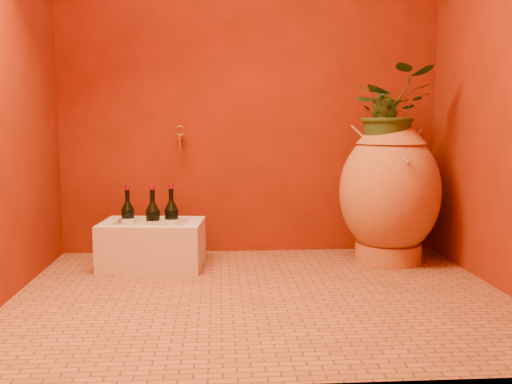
{
  "coord_description": "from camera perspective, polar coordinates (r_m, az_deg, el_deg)",
  "views": [
    {
      "loc": [
        -0.21,
        -2.8,
        0.88
      ],
      "look_at": [
        -0.0,
        0.35,
        0.48
      ],
      "focal_mm": 40.0,
      "sensor_mm": 36.0,
      "label": 1
    }
  ],
  "objects": [
    {
      "name": "wall_back",
      "position": [
        3.83,
        -0.62,
        12.68
      ],
      "size": [
        2.5,
        0.02,
        2.5
      ],
      "primitive_type": "cube",
      "color": "#611D05",
      "rests_on": "ground"
    },
    {
      "name": "wall_tap",
      "position": [
        3.73,
        -7.61,
        5.48
      ],
      "size": [
        0.07,
        0.15,
        0.16
      ],
      "color": "#B57729",
      "rests_on": "wall_back"
    },
    {
      "name": "wine_bottle_a",
      "position": [
        3.58,
        -12.67,
        -2.81
      ],
      "size": [
        0.08,
        0.08,
        0.33
      ],
      "color": "black",
      "rests_on": "stone_basin"
    },
    {
      "name": "stone_basin",
      "position": [
        3.5,
        -10.31,
        -5.27
      ],
      "size": [
        0.63,
        0.46,
        0.28
      ],
      "rotation": [
        0.0,
        0.0,
        -0.09
      ],
      "color": "beige",
      "rests_on": "floor"
    },
    {
      "name": "wine_bottle_b",
      "position": [
        3.43,
        -10.26,
        -3.08
      ],
      "size": [
        0.09,
        0.09,
        0.35
      ],
      "color": "black",
      "rests_on": "stone_basin"
    },
    {
      "name": "wall_right",
      "position": [
        3.19,
        24.25,
        13.21
      ],
      "size": [
        0.02,
        2.0,
        2.5
      ],
      "primitive_type": "cube",
      "color": "#611D05",
      "rests_on": "ground"
    },
    {
      "name": "floor",
      "position": [
        2.95,
        0.53,
        -10.23
      ],
      "size": [
        2.5,
        2.5,
        0.0
      ],
      "primitive_type": "plane",
      "color": "#9C5933",
      "rests_on": "ground"
    },
    {
      "name": "wine_bottle_c",
      "position": [
        3.46,
        -8.43,
        -2.95
      ],
      "size": [
        0.09,
        0.09,
        0.35
      ],
      "color": "black",
      "rests_on": "stone_basin"
    },
    {
      "name": "plant_main",
      "position": [
        3.61,
        13.29,
        7.91
      ],
      "size": [
        0.53,
        0.47,
        0.54
      ],
      "primitive_type": "imported",
      "rotation": [
        0.0,
        0.0,
        0.11
      ],
      "color": "#254819",
      "rests_on": "amphora"
    },
    {
      "name": "plant_side",
      "position": [
        3.55,
        12.47,
        6.38
      ],
      "size": [
        0.25,
        0.26,
        0.37
      ],
      "primitive_type": "imported",
      "rotation": [
        0.0,
        0.0,
        -0.87
      ],
      "color": "#254819",
      "rests_on": "amphora"
    },
    {
      "name": "amphora",
      "position": [
        3.63,
        13.22,
        0.05
      ],
      "size": [
        0.81,
        0.81,
        0.89
      ],
      "rotation": [
        0.0,
        0.0,
        0.37
      ],
      "color": "#B97934",
      "rests_on": "floor"
    }
  ]
}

